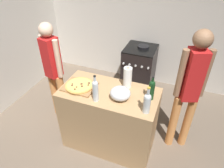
{
  "coord_description": "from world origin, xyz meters",
  "views": [
    {
      "loc": [
        0.89,
        -1.11,
        2.46
      ],
      "look_at": [
        0.13,
        0.83,
        0.99
      ],
      "focal_mm": 32.5,
      "sensor_mm": 36.0,
      "label": 1
    }
  ],
  "objects_px": {
    "paper_towel_roll": "(128,77)",
    "person_in_red": "(189,88)",
    "stove": "(139,69)",
    "wine_bottle_clear": "(147,102)",
    "person_in_stripes": "(53,69)",
    "pizza": "(80,85)",
    "wine_bottle_green": "(95,90)",
    "wine_bottle_amber": "(152,89)",
    "mixing_bowl": "(120,93)"
  },
  "relations": [
    {
      "from": "wine_bottle_amber",
      "to": "person_in_red",
      "type": "relative_size",
      "value": 0.18
    },
    {
      "from": "pizza",
      "to": "wine_bottle_amber",
      "type": "height_order",
      "value": "wine_bottle_amber"
    },
    {
      "from": "wine_bottle_amber",
      "to": "stove",
      "type": "height_order",
      "value": "wine_bottle_amber"
    },
    {
      "from": "wine_bottle_green",
      "to": "wine_bottle_amber",
      "type": "height_order",
      "value": "wine_bottle_green"
    },
    {
      "from": "paper_towel_roll",
      "to": "stove",
      "type": "distance_m",
      "value": 1.47
    },
    {
      "from": "person_in_red",
      "to": "wine_bottle_clear",
      "type": "bearing_deg",
      "value": -127.52
    },
    {
      "from": "wine_bottle_green",
      "to": "person_in_stripes",
      "type": "bearing_deg",
      "value": 153.06
    },
    {
      "from": "wine_bottle_clear",
      "to": "wine_bottle_amber",
      "type": "height_order",
      "value": "wine_bottle_clear"
    },
    {
      "from": "paper_towel_roll",
      "to": "person_in_red",
      "type": "distance_m",
      "value": 0.76
    },
    {
      "from": "wine_bottle_green",
      "to": "stove",
      "type": "relative_size",
      "value": 0.37
    },
    {
      "from": "wine_bottle_green",
      "to": "wine_bottle_clear",
      "type": "height_order",
      "value": "wine_bottle_green"
    },
    {
      "from": "stove",
      "to": "person_in_red",
      "type": "height_order",
      "value": "person_in_red"
    },
    {
      "from": "paper_towel_roll",
      "to": "person_in_stripes",
      "type": "xyz_separation_m",
      "value": [
        -1.17,
        0.07,
        -0.16
      ]
    },
    {
      "from": "wine_bottle_amber",
      "to": "wine_bottle_green",
      "type": "bearing_deg",
      "value": -156.3
    },
    {
      "from": "wine_bottle_clear",
      "to": "pizza",
      "type": "bearing_deg",
      "value": 170.99
    },
    {
      "from": "stove",
      "to": "person_in_red",
      "type": "bearing_deg",
      "value": -52.36
    },
    {
      "from": "pizza",
      "to": "wine_bottle_clear",
      "type": "relative_size",
      "value": 1.1
    },
    {
      "from": "wine_bottle_amber",
      "to": "stove",
      "type": "relative_size",
      "value": 0.34
    },
    {
      "from": "wine_bottle_clear",
      "to": "stove",
      "type": "distance_m",
      "value": 1.87
    },
    {
      "from": "mixing_bowl",
      "to": "pizza",
      "type": "bearing_deg",
      "value": 177.38
    },
    {
      "from": "mixing_bowl",
      "to": "person_in_red",
      "type": "xyz_separation_m",
      "value": [
        0.74,
        0.41,
        -0.01
      ]
    },
    {
      "from": "paper_towel_roll",
      "to": "wine_bottle_clear",
      "type": "distance_m",
      "value": 0.5
    },
    {
      "from": "person_in_red",
      "to": "wine_bottle_amber",
      "type": "bearing_deg",
      "value": -144.88
    },
    {
      "from": "stove",
      "to": "wine_bottle_clear",
      "type": "bearing_deg",
      "value": -73.89
    },
    {
      "from": "mixing_bowl",
      "to": "wine_bottle_clear",
      "type": "relative_size",
      "value": 0.74
    },
    {
      "from": "wine_bottle_clear",
      "to": "stove",
      "type": "relative_size",
      "value": 0.36
    },
    {
      "from": "pizza",
      "to": "stove",
      "type": "xyz_separation_m",
      "value": [
        0.4,
        1.55,
        -0.53
      ]
    },
    {
      "from": "wine_bottle_green",
      "to": "wine_bottle_amber",
      "type": "relative_size",
      "value": 1.09
    },
    {
      "from": "pizza",
      "to": "wine_bottle_amber",
      "type": "relative_size",
      "value": 1.16
    },
    {
      "from": "paper_towel_roll",
      "to": "person_in_red",
      "type": "bearing_deg",
      "value": 11.7
    },
    {
      "from": "mixing_bowl",
      "to": "wine_bottle_clear",
      "type": "xyz_separation_m",
      "value": [
        0.34,
        -0.12,
        0.06
      ]
    },
    {
      "from": "mixing_bowl",
      "to": "wine_bottle_amber",
      "type": "distance_m",
      "value": 0.36
    },
    {
      "from": "mixing_bowl",
      "to": "paper_towel_roll",
      "type": "height_order",
      "value": "paper_towel_roll"
    },
    {
      "from": "mixing_bowl",
      "to": "wine_bottle_amber",
      "type": "relative_size",
      "value": 0.78
    },
    {
      "from": "stove",
      "to": "paper_towel_roll",
      "type": "bearing_deg",
      "value": -83.31
    },
    {
      "from": "wine_bottle_green",
      "to": "wine_bottle_amber",
      "type": "distance_m",
      "value": 0.64
    },
    {
      "from": "wine_bottle_clear",
      "to": "person_in_red",
      "type": "relative_size",
      "value": 0.19
    },
    {
      "from": "mixing_bowl",
      "to": "paper_towel_roll",
      "type": "distance_m",
      "value": 0.27
    },
    {
      "from": "paper_towel_roll",
      "to": "stove",
      "type": "bearing_deg",
      "value": 96.69
    },
    {
      "from": "paper_towel_roll",
      "to": "stove",
      "type": "xyz_separation_m",
      "value": [
        -0.15,
        1.31,
        -0.64
      ]
    },
    {
      "from": "wine_bottle_amber",
      "to": "person_in_red",
      "type": "xyz_separation_m",
      "value": [
        0.41,
        0.29,
        -0.08
      ]
    },
    {
      "from": "stove",
      "to": "person_in_stripes",
      "type": "bearing_deg",
      "value": -129.23
    },
    {
      "from": "wine_bottle_green",
      "to": "stove",
      "type": "height_order",
      "value": "wine_bottle_green"
    },
    {
      "from": "paper_towel_roll",
      "to": "wine_bottle_clear",
      "type": "bearing_deg",
      "value": -48.4
    },
    {
      "from": "wine_bottle_amber",
      "to": "mixing_bowl",
      "type": "bearing_deg",
      "value": -159.4
    },
    {
      "from": "person_in_stripes",
      "to": "pizza",
      "type": "bearing_deg",
      "value": -26.58
    },
    {
      "from": "wine_bottle_green",
      "to": "wine_bottle_amber",
      "type": "bearing_deg",
      "value": 23.7
    },
    {
      "from": "wine_bottle_amber",
      "to": "pizza",
      "type": "bearing_deg",
      "value": -173.6
    },
    {
      "from": "paper_towel_roll",
      "to": "wine_bottle_clear",
      "type": "xyz_separation_m",
      "value": [
        0.33,
        -0.38,
        0.0
      ]
    },
    {
      "from": "pizza",
      "to": "paper_towel_roll",
      "type": "relative_size",
      "value": 1.3
    }
  ]
}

